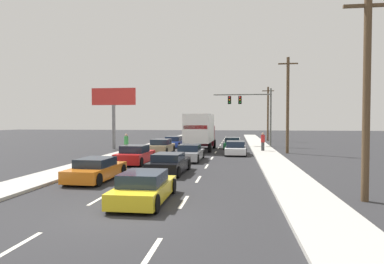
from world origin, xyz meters
TOP-DOWN VIEW (x-y plane):
  - ground_plane at (0.00, 25.00)m, footprint 140.00×140.00m
  - sidewalk_right at (6.42, 20.00)m, footprint 2.34×80.00m
  - sidewalk_left at (-6.42, 20.00)m, footprint 2.34×80.00m
  - lane_markings at (0.00, 22.01)m, footprint 3.54×62.00m
  - car_blue at (-3.50, 27.93)m, footprint 2.04×4.60m
  - car_tan at (-3.42, 20.76)m, footprint 2.00×4.32m
  - car_red at (-3.53, 12.78)m, footprint 2.04×4.21m
  - car_orange at (-3.54, 6.00)m, footprint 1.95×4.32m
  - box_truck at (0.01, 23.82)m, footprint 2.78×7.75m
  - car_silver at (0.10, 15.20)m, footprint 1.93×4.48m
  - car_black at (-0.23, 8.79)m, footprint 2.05×4.39m
  - car_yellow at (0.19, 1.82)m, footprint 1.83×4.15m
  - car_green at (3.30, 26.65)m, footprint 1.98×4.39m
  - car_white at (3.62, 20.27)m, footprint 1.95×4.60m
  - traffic_signal_mast at (4.94, 30.29)m, footprint 6.91×0.69m
  - utility_pole_near at (8.59, 3.01)m, footprint 1.80×0.28m
  - utility_pole_mid at (8.47, 22.03)m, footprint 1.80×0.28m
  - utility_pole_far at (8.47, 41.94)m, footprint 1.80×0.28m
  - roadside_billboard at (-9.50, 24.44)m, footprint 4.88×0.36m
  - pedestrian_near_corner at (-6.10, 18.46)m, footprint 0.38×0.38m
  - pedestrian_mid_block at (6.27, 22.93)m, footprint 0.38×0.38m

SIDE VIEW (x-z plane):
  - ground_plane at x=0.00m, z-range 0.00..0.00m
  - lane_markings at x=0.00m, z-range 0.00..0.01m
  - sidewalk_right at x=6.42m, z-range 0.00..0.14m
  - sidewalk_left at x=-6.42m, z-range 0.00..0.14m
  - car_yellow at x=0.19m, z-range -0.04..1.13m
  - car_orange at x=-3.54m, z-range -0.04..1.13m
  - car_black at x=-0.23m, z-range -0.04..1.16m
  - car_white at x=3.62m, z-range -0.05..1.19m
  - car_silver at x=0.10m, z-range -0.05..1.20m
  - car_green at x=3.30m, z-range -0.05..1.20m
  - car_blue at x=-3.50m, z-range -0.05..1.21m
  - car_red at x=-3.53m, z-range -0.06..1.27m
  - car_tan at x=-3.42m, z-range -0.05..1.28m
  - pedestrian_mid_block at x=6.27m, z-range 0.14..1.91m
  - pedestrian_near_corner at x=-6.10m, z-range 0.14..1.91m
  - box_truck at x=0.01m, z-range 0.25..3.98m
  - utility_pole_near at x=8.59m, z-range 0.14..8.18m
  - utility_pole_far at x=8.47m, z-range 0.14..8.35m
  - utility_pole_mid at x=8.47m, z-range 0.14..9.17m
  - roadside_billboard at x=-9.50m, z-range 1.54..8.14m
  - traffic_signal_mast at x=4.94m, z-range 1.54..8.45m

